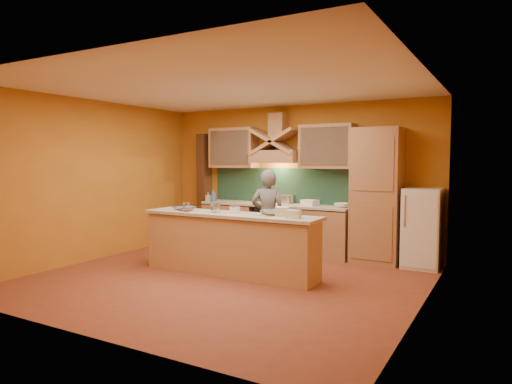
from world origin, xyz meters
The scene contains 36 objects.
floor centered at (0.00, 0.00, 0.00)m, with size 5.50×5.00×0.01m, color brown.
ceiling centered at (0.00, 0.00, 2.80)m, with size 5.50×5.00×0.01m, color white.
wall_back centered at (0.00, 2.50, 1.40)m, with size 5.50×0.02×2.80m, color #BF7625.
wall_front centered at (0.00, -2.50, 1.40)m, with size 5.50×0.02×2.80m, color #BF7625.
wall_left centered at (-2.75, 0.00, 1.40)m, with size 0.02×5.00×2.80m, color #BF7625.
wall_right centered at (2.75, 0.00, 1.40)m, with size 0.02×5.00×2.80m, color #BF7625.
base_cabinet_left centered at (-1.25, 2.20, 0.43)m, with size 1.10×0.60×0.86m, color #AE784F.
base_cabinet_right centered at (0.65, 2.20, 0.43)m, with size 1.10×0.60×0.86m, color #AE784F.
counter_top centered at (-0.30, 2.20, 0.90)m, with size 3.00×0.62×0.04m, color beige.
stove centered at (-0.30, 2.20, 0.45)m, with size 0.60×0.58×0.90m, color black.
backsplash centered at (-0.30, 2.48, 1.25)m, with size 3.00×0.03×0.70m, color #1A392C.
range_hood centered at (-0.30, 2.25, 1.82)m, with size 0.92×0.50×0.24m, color #AE784F.
hood_chimney centered at (-0.30, 2.35, 2.40)m, with size 0.30×0.30×0.50m, color #AE784F.
upper_cabinet_left centered at (-1.30, 2.33, 2.00)m, with size 1.00×0.35×0.80m, color #AE784F.
upper_cabinet_right centered at (0.70, 2.33, 2.00)m, with size 1.00×0.35×0.80m, color #AE784F.
pantry_column centered at (1.65, 2.20, 1.15)m, with size 0.80×0.60×2.30m, color #AE784F.
fridge centered at (2.40, 2.20, 0.65)m, with size 0.58×0.60×1.30m, color white.
trim_column_left centered at (-2.05, 2.35, 1.15)m, with size 0.20×0.30×2.30m, color #472816.
island_body centered at (-0.10, 0.30, 0.44)m, with size 2.80×0.55×0.88m, color tan.
island_top centered at (-0.10, 0.30, 0.92)m, with size 2.90×0.62×0.05m, color beige.
person centered at (0.08, 1.22, 0.80)m, with size 0.58×0.38×1.60m, color slate.
pot_large centered at (-0.46, 2.21, 0.97)m, with size 0.22×0.22×0.14m, color silver.
pot_small centered at (-0.13, 2.33, 0.98)m, with size 0.20×0.20×0.16m, color silver.
soap_bottle_a centered at (-1.74, 2.04, 1.01)m, with size 0.08×0.08×0.18m, color beige.
soap_bottle_b centered at (-1.61, 2.03, 1.05)m, with size 0.10×0.10×0.26m, color #376597.
bowl_back centered at (1.03, 2.17, 0.96)m, with size 0.24×0.24×0.08m, color white.
dish_rack centered at (0.40, 2.27, 0.97)m, with size 0.28×0.22×0.10m, color white.
book_lower centered at (-1.03, 0.26, 0.96)m, with size 0.21×0.28×0.03m, color #A83C3C.
book_upper centered at (-1.13, 0.42, 0.98)m, with size 0.23×0.32×0.02m, color #405D8D.
jar_large centered at (-0.37, 0.29, 1.02)m, with size 0.15×0.15×0.14m, color silver.
jar_small centered at (-0.80, 0.13, 1.02)m, with size 0.11×0.11×0.15m, color silver.
kitchen_scale centered at (-0.06, 0.37, 0.99)m, with size 0.12×0.12×0.10m, color white.
mixing_bowl centered at (0.54, 0.38, 0.98)m, with size 0.30×0.30×0.07m, color silver.
cloth centered at (0.48, 0.30, 0.95)m, with size 0.23×0.17×0.02m, color beige.
grocery_bag_a centered at (0.75, 0.39, 1.01)m, with size 0.20×0.16×0.13m, color beige.
grocery_bag_b centered at (1.00, 0.23, 1.00)m, with size 0.19×0.15×0.12m, color beige.
Camera 1 is at (3.64, -5.54, 1.76)m, focal length 32.00 mm.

